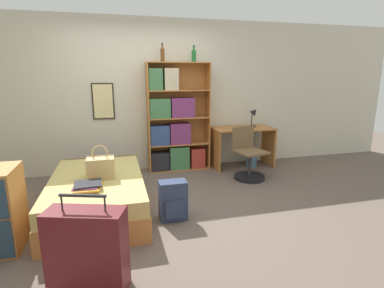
# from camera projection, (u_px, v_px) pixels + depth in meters

# --- Properties ---
(ground_plane) EXTENTS (14.00, 14.00, 0.00)m
(ground_plane) POSITION_uv_depth(u_px,v_px,m) (157.00, 205.00, 3.92)
(ground_plane) COLOR #66564C
(wall_back) EXTENTS (10.00, 0.09, 2.60)m
(wall_back) POSITION_uv_depth(u_px,v_px,m) (142.00, 96.00, 5.16)
(wall_back) COLOR beige
(wall_back) RESTS_ON ground_plane
(bed) EXTENTS (1.11, 1.83, 0.46)m
(bed) POSITION_uv_depth(u_px,v_px,m) (98.00, 194.00, 3.71)
(bed) COLOR #B77538
(bed) RESTS_ON ground_plane
(handbag) EXTENTS (0.32, 0.24, 0.40)m
(handbag) POSITION_uv_depth(u_px,v_px,m) (101.00, 167.00, 3.59)
(handbag) COLOR tan
(handbag) RESTS_ON bed
(book_stack_on_bed) EXTENTS (0.31, 0.35, 0.06)m
(book_stack_on_bed) POSITION_uv_depth(u_px,v_px,m) (88.00, 186.00, 3.25)
(book_stack_on_bed) COLOR gold
(book_stack_on_bed) RESTS_ON bed
(suitcase) EXTENTS (0.64, 0.41, 0.81)m
(suitcase) POSITION_uv_depth(u_px,v_px,m) (87.00, 251.00, 2.31)
(suitcase) COLOR #5B191E
(suitcase) RESTS_ON ground_plane
(bookcase) EXTENTS (1.07, 0.30, 1.87)m
(bookcase) POSITION_uv_depth(u_px,v_px,m) (174.00, 125.00, 5.21)
(bookcase) COLOR #B77538
(bookcase) RESTS_ON ground_plane
(bottle_green) EXTENTS (0.07, 0.07, 0.30)m
(bottle_green) POSITION_uv_depth(u_px,v_px,m) (162.00, 55.00, 4.90)
(bottle_green) COLOR brown
(bottle_green) RESTS_ON bookcase
(bottle_brown) EXTENTS (0.08, 0.08, 0.27)m
(bottle_brown) POSITION_uv_depth(u_px,v_px,m) (194.00, 56.00, 5.01)
(bottle_brown) COLOR #1E6B2D
(bottle_brown) RESTS_ON bookcase
(desk) EXTENTS (1.09, 0.56, 0.73)m
(desk) POSITION_uv_depth(u_px,v_px,m) (243.00, 140.00, 5.47)
(desk) COLOR #B77538
(desk) RESTS_ON ground_plane
(desk_lamp) EXTENTS (0.20, 0.15, 0.36)m
(desk_lamp) POSITION_uv_depth(u_px,v_px,m) (254.00, 114.00, 5.47)
(desk_lamp) COLOR black
(desk_lamp) RESTS_ON desk
(desk_chair) EXTENTS (0.55, 0.55, 0.84)m
(desk_chair) POSITION_uv_depth(u_px,v_px,m) (248.00, 163.00, 4.89)
(desk_chair) COLOR black
(desk_chair) RESTS_ON ground_plane
(backpack) EXTENTS (0.32, 0.23, 0.47)m
(backpack) POSITION_uv_depth(u_px,v_px,m) (173.00, 201.00, 3.50)
(backpack) COLOR #2D3856
(backpack) RESTS_ON ground_plane
(waste_bin) EXTENTS (0.20, 0.20, 0.26)m
(waste_bin) POSITION_uv_depth(u_px,v_px,m) (251.00, 160.00, 5.54)
(waste_bin) COLOR slate
(waste_bin) RESTS_ON ground_plane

